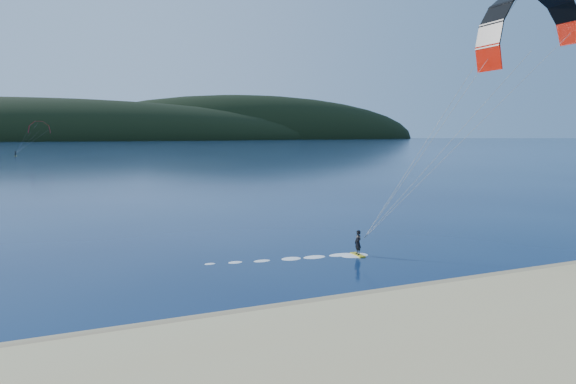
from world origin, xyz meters
The scene contains 5 objects.
ground centered at (0.00, 0.00, 0.00)m, with size 1800.00×1800.00×0.00m, color #08193C.
wet_sand centered at (0.00, 4.50, 0.05)m, with size 220.00×2.50×0.10m.
headland centered at (0.63, 745.28, 0.00)m, with size 1200.00×310.00×140.00m.
kitesurfer_near centered at (17.01, 8.09, 13.21)m, with size 24.60×7.95×17.42m.
kitesurfer_far centered at (-21.48, 193.32, 9.23)m, with size 12.93×6.50×12.54m.
Camera 1 is at (-9.86, -16.19, 8.31)m, focal length 31.23 mm.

